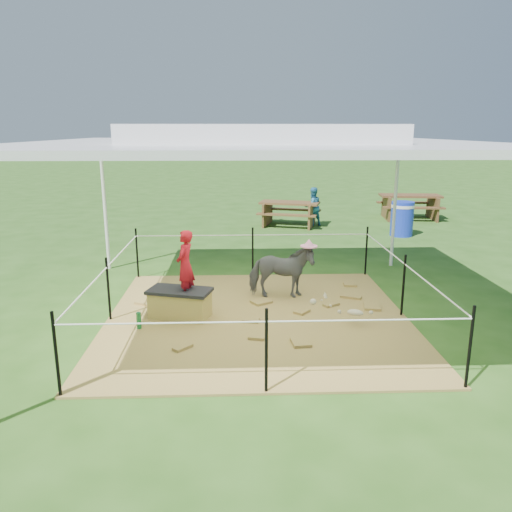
{
  "coord_description": "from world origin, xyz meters",
  "views": [
    {
      "loc": [
        -0.31,
        -7.23,
        2.84
      ],
      "look_at": [
        0.0,
        0.6,
        0.85
      ],
      "focal_mm": 35.0,
      "sensor_mm": 36.0,
      "label": 1
    }
  ],
  "objects_px": {
    "pony": "(281,272)",
    "picnic_table_far": "(409,207)",
    "green_bottle": "(139,320)",
    "distant_person": "(312,207)",
    "woman": "(185,259)",
    "straw_bale": "(180,305)",
    "picnic_table_near": "(289,214)",
    "foal": "(355,311)",
    "trash_barrel": "(402,219)"
  },
  "relations": [
    {
      "from": "distant_person",
      "to": "green_bottle",
      "type": "bearing_deg",
      "value": 42.82
    },
    {
      "from": "green_bottle",
      "to": "pony",
      "type": "relative_size",
      "value": 0.23
    },
    {
      "from": "straw_bale",
      "to": "picnic_table_far",
      "type": "bearing_deg",
      "value": 52.89
    },
    {
      "from": "straw_bale",
      "to": "distant_person",
      "type": "relative_size",
      "value": 0.76
    },
    {
      "from": "straw_bale",
      "to": "pony",
      "type": "bearing_deg",
      "value": 27.26
    },
    {
      "from": "picnic_table_far",
      "to": "woman",
      "type": "bearing_deg",
      "value": -120.43
    },
    {
      "from": "green_bottle",
      "to": "foal",
      "type": "height_order",
      "value": "foal"
    },
    {
      "from": "picnic_table_far",
      "to": "distant_person",
      "type": "xyz_separation_m",
      "value": [
        -3.33,
        -1.03,
        0.18
      ]
    },
    {
      "from": "woman",
      "to": "picnic_table_far",
      "type": "xyz_separation_m",
      "value": [
        6.4,
        8.6,
        -0.56
      ]
    },
    {
      "from": "pony",
      "to": "picnic_table_far",
      "type": "height_order",
      "value": "pony"
    },
    {
      "from": "green_bottle",
      "to": "straw_bale",
      "type": "bearing_deg",
      "value": 39.29
    },
    {
      "from": "trash_barrel",
      "to": "pony",
      "type": "bearing_deg",
      "value": -126.18
    },
    {
      "from": "pony",
      "to": "picnic_table_far",
      "type": "bearing_deg",
      "value": -29.61
    },
    {
      "from": "pony",
      "to": "trash_barrel",
      "type": "relative_size",
      "value": 1.16
    },
    {
      "from": "foal",
      "to": "distant_person",
      "type": "distance_m",
      "value": 8.02
    },
    {
      "from": "trash_barrel",
      "to": "picnic_table_far",
      "type": "bearing_deg",
      "value": 67.06
    },
    {
      "from": "pony",
      "to": "distant_person",
      "type": "relative_size",
      "value": 0.94
    },
    {
      "from": "distant_person",
      "to": "pony",
      "type": "bearing_deg",
      "value": 54.83
    },
    {
      "from": "straw_bale",
      "to": "trash_barrel",
      "type": "bearing_deg",
      "value": 47.99
    },
    {
      "from": "woman",
      "to": "distant_person",
      "type": "relative_size",
      "value": 0.92
    },
    {
      "from": "picnic_table_far",
      "to": "distant_person",
      "type": "distance_m",
      "value": 3.49
    },
    {
      "from": "pony",
      "to": "picnic_table_near",
      "type": "height_order",
      "value": "pony"
    },
    {
      "from": "foal",
      "to": "trash_barrel",
      "type": "relative_size",
      "value": 0.82
    },
    {
      "from": "green_bottle",
      "to": "picnic_table_near",
      "type": "bearing_deg",
      "value": 69.31
    },
    {
      "from": "woman",
      "to": "picnic_table_far",
      "type": "distance_m",
      "value": 10.74
    },
    {
      "from": "woman",
      "to": "foal",
      "type": "xyz_separation_m",
      "value": [
        2.52,
        -0.43,
        -0.71
      ]
    },
    {
      "from": "trash_barrel",
      "to": "picnic_table_far",
      "type": "xyz_separation_m",
      "value": [
        1.1,
        2.6,
        -0.07
      ]
    },
    {
      "from": "picnic_table_near",
      "to": "green_bottle",
      "type": "bearing_deg",
      "value": -94.23
    },
    {
      "from": "woman",
      "to": "foal",
      "type": "distance_m",
      "value": 2.66
    },
    {
      "from": "straw_bale",
      "to": "trash_barrel",
      "type": "xyz_separation_m",
      "value": [
        5.4,
        6.0,
        0.24
      ]
    },
    {
      "from": "picnic_table_near",
      "to": "picnic_table_far",
      "type": "xyz_separation_m",
      "value": [
        4.02,
        1.03,
        0.03
      ]
    },
    {
      "from": "straw_bale",
      "to": "distant_person",
      "type": "height_order",
      "value": "distant_person"
    },
    {
      "from": "foal",
      "to": "trash_barrel",
      "type": "distance_m",
      "value": 7.01
    },
    {
      "from": "woman",
      "to": "foal",
      "type": "bearing_deg",
      "value": 96.21
    },
    {
      "from": "straw_bale",
      "to": "distant_person",
      "type": "xyz_separation_m",
      "value": [
        3.17,
        7.56,
        0.35
      ]
    },
    {
      "from": "picnic_table_near",
      "to": "distant_person",
      "type": "height_order",
      "value": "distant_person"
    },
    {
      "from": "pony",
      "to": "picnic_table_far",
      "type": "distance_m",
      "value": 9.16
    },
    {
      "from": "pony",
      "to": "foal",
      "type": "bearing_deg",
      "value": -139.53
    },
    {
      "from": "trash_barrel",
      "to": "picnic_table_near",
      "type": "relative_size",
      "value": 0.54
    },
    {
      "from": "straw_bale",
      "to": "pony",
      "type": "xyz_separation_m",
      "value": [
        1.63,
        0.84,
        0.26
      ]
    },
    {
      "from": "green_bottle",
      "to": "distant_person",
      "type": "height_order",
      "value": "distant_person"
    },
    {
      "from": "picnic_table_far",
      "to": "green_bottle",
      "type": "bearing_deg",
      "value": -121.69
    },
    {
      "from": "woman",
      "to": "picnic_table_near",
      "type": "height_order",
      "value": "woman"
    },
    {
      "from": "foal",
      "to": "picnic_table_far",
      "type": "height_order",
      "value": "picnic_table_far"
    },
    {
      "from": "trash_barrel",
      "to": "picnic_table_near",
      "type": "bearing_deg",
      "value": 151.75
    },
    {
      "from": "picnic_table_near",
      "to": "distant_person",
      "type": "xyz_separation_m",
      "value": [
        0.69,
        -0.01,
        0.22
      ]
    },
    {
      "from": "pony",
      "to": "picnic_table_far",
      "type": "relative_size",
      "value": 0.57
    },
    {
      "from": "woman",
      "to": "picnic_table_near",
      "type": "distance_m",
      "value": 7.96
    },
    {
      "from": "straw_bale",
      "to": "picnic_table_near",
      "type": "relative_size",
      "value": 0.51
    },
    {
      "from": "woman",
      "to": "trash_barrel",
      "type": "relative_size",
      "value": 1.13
    }
  ]
}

